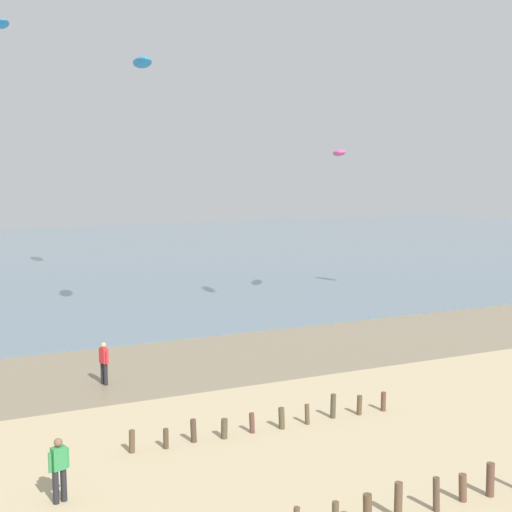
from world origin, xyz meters
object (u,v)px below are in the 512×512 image
person_by_waterline (59,468)px  kite_aloft_1 (142,63)px  kite_aloft_7 (2,24)px  kite_aloft_8 (339,153)px  person_left_flank (104,362)px

person_by_waterline → kite_aloft_1: bearing=67.0°
kite_aloft_1 → kite_aloft_7: kite_aloft_7 is taller
kite_aloft_8 → kite_aloft_1: bearing=131.9°
kite_aloft_1 → kite_aloft_8: kite_aloft_1 is taller
kite_aloft_1 → kite_aloft_8: (13.06, 2.88, -4.20)m
kite_aloft_1 → person_left_flank: bearing=159.9°
kite_aloft_7 → kite_aloft_8: bearing=-85.8°
person_left_flank → kite_aloft_1: (3.86, 7.33, 12.70)m
person_by_waterline → kite_aloft_1: (7.08, 16.66, 12.70)m
person_left_flank → kite_aloft_8: 21.51m
person_left_flank → kite_aloft_8: size_ratio=0.69×
person_by_waterline → kite_aloft_1: kite_aloft_1 is taller
kite_aloft_7 → kite_aloft_8: size_ratio=0.80×
person_left_flank → kite_aloft_1: size_ratio=0.64×
kite_aloft_1 → kite_aloft_7: (-6.24, 1.94, 1.66)m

